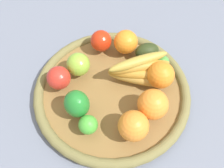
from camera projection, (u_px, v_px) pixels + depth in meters
The scene contains 14 objects.
ground_plane at pixel (112, 95), 0.75m from camera, with size 2.40×2.40×0.00m, color slate.
basket at pixel (112, 91), 0.74m from camera, with size 0.47×0.47×0.04m.
banana_bunch at pixel (139, 71), 0.71m from camera, with size 0.14×0.19×0.07m.
lime_0 at pixel (88, 125), 0.63m from camera, with size 0.05×0.05×0.05m, color green.
apple_2 at pixel (101, 41), 0.77m from camera, with size 0.07×0.07×0.07m, color red.
orange_2 at pixel (161, 75), 0.70m from camera, with size 0.08×0.08×0.08m, color orange.
orange_1 at pixel (133, 126), 0.61m from camera, with size 0.08×0.08×0.08m, color orange.
apple_0 at pixel (78, 64), 0.72m from camera, with size 0.07×0.07×0.07m, color #88B539.
bell_pepper at pixel (77, 104), 0.64m from camera, with size 0.07×0.07×0.08m, color #227B2B.
orange_3 at pixel (153, 104), 0.64m from camera, with size 0.08×0.08×0.08m, color orange.
lime_1 at pixel (162, 63), 0.74m from camera, with size 0.05×0.05×0.05m, color #4F9D3E.
apple_1 at pixel (59, 78), 0.70m from camera, with size 0.07×0.07×0.07m, color red.
avocado at pixel (147, 51), 0.76m from camera, with size 0.08×0.05×0.05m, color #2A3617.
orange_0 at pixel (126, 42), 0.77m from camera, with size 0.08×0.08×0.08m, color orange.
Camera 1 is at (0.36, 0.13, 0.65)m, focal length 39.27 mm.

